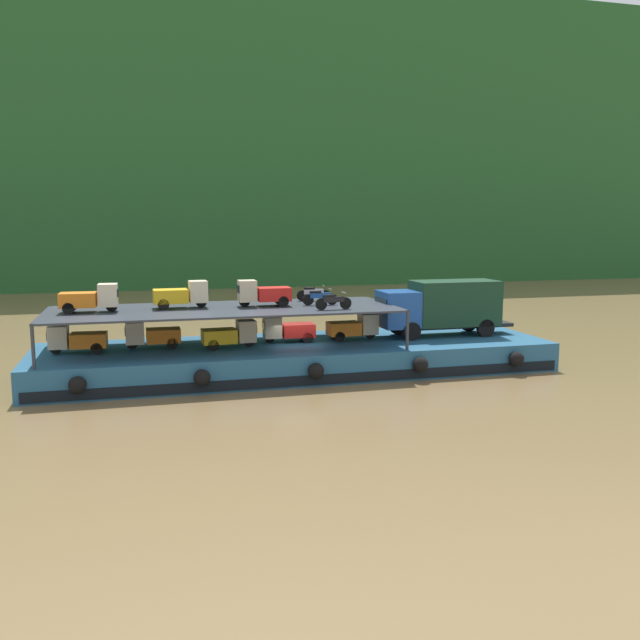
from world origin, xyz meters
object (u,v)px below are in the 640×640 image
at_px(mini_truck_upper_stern, 90,298).
at_px(motorcycle_upper_centre, 320,297).
at_px(mini_truck_upper_mid, 182,295).
at_px(mini_truck_upper_fore, 263,293).
at_px(covered_lorry, 442,306).
at_px(mini_truck_lower_aft, 152,335).
at_px(cargo_barge, 297,357).
at_px(mini_truck_lower_fore, 288,329).
at_px(mini_truck_lower_bow, 354,327).
at_px(mini_truck_lower_mid, 230,334).
at_px(motorcycle_upper_port, 333,301).
at_px(motorcycle_upper_stbd, 313,293).
at_px(mini_truck_lower_stern, 77,339).

distance_m(mini_truck_upper_stern, motorcycle_upper_centre, 11.55).
xyz_separation_m(mini_truck_upper_mid, mini_truck_upper_fore, (4.16, -0.34, 0.00)).
distance_m(covered_lorry, mini_truck_lower_aft, 15.90).
bearing_deg(mini_truck_upper_stern, mini_truck_upper_mid, 6.62).
bearing_deg(mini_truck_lower_aft, covered_lorry, -1.22).
relative_size(cargo_barge, mini_truck_lower_fore, 9.69).
xyz_separation_m(mini_truck_lower_fore, motorcycle_upper_centre, (1.63, -0.51, 1.74)).
bearing_deg(covered_lorry, cargo_barge, -177.96).
xyz_separation_m(mini_truck_lower_bow, mini_truck_upper_stern, (-13.56, -0.22, 2.00)).
bearing_deg(covered_lorry, mini_truck_lower_bow, 179.03).
relative_size(mini_truck_lower_mid, mini_truck_upper_stern, 1.01).
bearing_deg(mini_truck_lower_mid, motorcycle_upper_port, -18.12).
relative_size(covered_lorry, mini_truck_lower_aft, 2.87).
xyz_separation_m(mini_truck_lower_mid, mini_truck_upper_fore, (1.85, 0.64, 2.00)).
distance_m(mini_truck_upper_fore, motorcycle_upper_stbd, 3.57).
xyz_separation_m(cargo_barge, mini_truck_lower_fore, (-0.39, 0.55, 1.44)).
relative_size(mini_truck_lower_bow, motorcycle_upper_centre, 1.45).
xyz_separation_m(mini_truck_upper_stern, mini_truck_upper_mid, (4.41, 0.51, 0.00)).
distance_m(mini_truck_lower_aft, mini_truck_upper_mid, 2.53).
bearing_deg(mini_truck_lower_fore, mini_truck_upper_mid, 178.58).
height_order(mini_truck_upper_stern, mini_truck_upper_fore, same).
xyz_separation_m(mini_truck_lower_aft, motorcycle_upper_stbd, (8.84, 1.38, 1.74)).
xyz_separation_m(mini_truck_lower_aft, motorcycle_upper_centre, (8.68, -0.60, 1.74)).
bearing_deg(cargo_barge, motorcycle_upper_stbd, 55.07).
bearing_deg(mini_truck_lower_aft, motorcycle_upper_port, -16.21).
height_order(mini_truck_lower_bow, mini_truck_upper_stern, mini_truck_upper_stern).
distance_m(mini_truck_lower_bow, mini_truck_upper_mid, 9.37).
bearing_deg(mini_truck_upper_stern, motorcycle_upper_port, -10.19).
distance_m(cargo_barge, motorcycle_upper_stbd, 4.02).
distance_m(mini_truck_lower_bow, motorcycle_upper_stbd, 3.01).
distance_m(mini_truck_lower_stern, motorcycle_upper_port, 12.75).
xyz_separation_m(mini_truck_lower_mid, motorcycle_upper_stbd, (5.00, 2.31, 1.74)).
height_order(mini_truck_upper_fore, motorcycle_upper_centre, mini_truck_upper_fore).
bearing_deg(motorcycle_upper_stbd, mini_truck_lower_stern, -171.93).
bearing_deg(mini_truck_lower_mid, mini_truck_upper_mid, 156.96).
relative_size(mini_truck_lower_stern, mini_truck_lower_aft, 1.01).
distance_m(mini_truck_lower_aft, mini_truck_upper_stern, 3.53).
distance_m(mini_truck_lower_fore, mini_truck_upper_stern, 10.12).
bearing_deg(mini_truck_upper_mid, mini_truck_lower_fore, -1.42).
bearing_deg(mini_truck_upper_stern, motorcycle_upper_stbd, 8.95).
bearing_deg(mini_truck_lower_stern, covered_lorry, 0.14).
height_order(cargo_barge, mini_truck_upper_fore, mini_truck_upper_fore).
height_order(mini_truck_lower_fore, mini_truck_upper_mid, mini_truck_upper_mid).
bearing_deg(motorcycle_upper_port, mini_truck_lower_aft, 163.79).
height_order(mini_truck_upper_stern, mini_truck_upper_mid, same).
bearing_deg(mini_truck_lower_stern, mini_truck_lower_mid, -4.23).
bearing_deg(motorcycle_upper_centre, mini_truck_lower_bow, 9.82).
bearing_deg(motorcycle_upper_centre, mini_truck_lower_fore, 162.81).
height_order(cargo_barge, mini_truck_lower_fore, mini_truck_lower_fore).
height_order(mini_truck_lower_bow, motorcycle_upper_port, motorcycle_upper_port).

